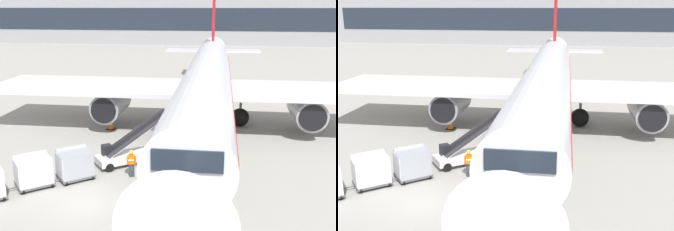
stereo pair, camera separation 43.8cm
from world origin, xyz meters
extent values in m
plane|color=#9E9B93|center=(0.00, 0.00, 0.00)|extent=(600.00, 600.00, 0.00)
cylinder|color=silver|center=(5.54, 13.94, 4.02)|extent=(4.23, 37.04, 3.90)
cube|color=red|center=(5.54, 13.94, 4.02)|extent=(4.26, 35.56, 0.47)
cone|color=silver|center=(5.72, -6.51, 4.02)|extent=(3.74, 3.93, 3.71)
cone|color=silver|center=(5.35, 35.57, 4.31)|extent=(3.37, 6.27, 3.32)
cube|color=silver|center=(-4.04, 14.78, 3.43)|extent=(17.64, 7.56, 0.36)
cylinder|color=#93969E|center=(-2.56, 14.06, 2.04)|extent=(2.46, 4.83, 2.42)
cylinder|color=black|center=(-2.54, 11.60, 2.04)|extent=(2.06, 0.14, 2.06)
cube|color=silver|center=(15.10, 14.96, 3.43)|extent=(17.64, 7.56, 0.36)
cylinder|color=#93969E|center=(13.64, 14.20, 2.04)|extent=(2.46, 4.83, 2.42)
cylinder|color=black|center=(13.66, 11.75, 2.04)|extent=(2.06, 0.14, 2.06)
cube|color=red|center=(5.36, 34.01, 10.35)|extent=(0.32, 4.44, 11.10)
cube|color=silver|center=(5.36, 33.70, 4.60)|extent=(11.98, 3.07, 0.20)
cube|color=#1E2633|center=(5.70, -3.78, 4.60)|extent=(2.75, 1.78, 0.86)
cylinder|color=#47474C|center=(5.64, 2.84, 1.43)|extent=(0.22, 0.22, 1.28)
sphere|color=black|center=(5.64, 2.84, 0.79)|extent=(1.57, 1.57, 1.57)
cylinder|color=#47474C|center=(2.60, 15.77, 1.43)|extent=(0.22, 0.22, 1.28)
sphere|color=black|center=(2.60, 15.77, 0.79)|extent=(1.57, 1.57, 1.57)
cylinder|color=#47474C|center=(8.45, 15.82, 1.43)|extent=(0.22, 0.22, 1.28)
sphere|color=black|center=(8.45, 15.82, 0.79)|extent=(1.57, 1.57, 1.57)
cube|color=silver|center=(0.48, 5.71, 0.50)|extent=(3.68, 3.32, 0.44)
cube|color=black|center=(-0.48, 5.44, 1.07)|extent=(0.82, 0.81, 0.70)
cylinder|color=#333338|center=(0.06, 5.84, 1.12)|extent=(0.08, 0.08, 0.80)
cube|color=silver|center=(1.37, 6.37, 1.94)|extent=(4.28, 3.52, 2.57)
cube|color=black|center=(1.37, 6.37, 2.03)|extent=(4.08, 3.32, 2.42)
cube|color=#333338|center=(1.63, 6.02, 2.06)|extent=(3.73, 2.82, 2.59)
cube|color=#333338|center=(1.10, 6.73, 2.06)|extent=(3.73, 2.82, 2.59)
cylinder|color=black|center=(1.87, 5.83, 0.28)|extent=(0.57, 0.50, 0.56)
cylinder|color=black|center=(0.99, 7.01, 0.28)|extent=(0.57, 0.50, 0.56)
cylinder|color=black|center=(-0.03, 4.41, 0.28)|extent=(0.57, 0.50, 0.56)
cylinder|color=black|center=(-0.91, 5.59, 0.28)|extent=(0.57, 0.50, 0.56)
cube|color=#515156|center=(-1.79, 3.09, 0.21)|extent=(2.56, 2.51, 0.12)
cylinder|color=#4C4C51|center=(-2.82, 2.23, 0.20)|extent=(0.58, 0.50, 0.07)
cube|color=#9EA3AD|center=(-1.79, 3.09, 1.02)|extent=(2.42, 2.37, 1.50)
cube|color=#9EA3AD|center=(-2.05, 3.41, 1.54)|extent=(1.95, 1.82, 0.74)
cube|color=silver|center=(-2.53, 2.47, 1.02)|extent=(0.95, 1.12, 1.38)
sphere|color=black|center=(-2.84, 3.10, 0.15)|extent=(0.30, 0.30, 0.30)
sphere|color=black|center=(-1.97, 2.06, 0.15)|extent=(0.30, 0.30, 0.30)
sphere|color=black|center=(-1.61, 4.13, 0.15)|extent=(0.30, 0.30, 0.30)
sphere|color=black|center=(-0.74, 3.08, 0.15)|extent=(0.30, 0.30, 0.30)
cube|color=#515156|center=(-3.75, 1.70, 0.21)|extent=(2.56, 2.51, 0.12)
cylinder|color=#4C4C51|center=(-4.78, 0.84, 0.20)|extent=(0.58, 0.50, 0.07)
cube|color=silver|center=(-3.75, 1.70, 1.02)|extent=(2.42, 2.37, 1.50)
cube|color=silver|center=(-4.01, 2.02, 1.54)|extent=(1.95, 1.82, 0.74)
cube|color=silver|center=(-4.49, 1.08, 1.02)|extent=(0.95, 1.12, 1.38)
sphere|color=black|center=(-4.80, 1.71, 0.15)|extent=(0.30, 0.30, 0.30)
sphere|color=black|center=(-3.93, 0.67, 0.15)|extent=(0.30, 0.30, 0.30)
sphere|color=black|center=(-3.57, 2.74, 0.15)|extent=(0.30, 0.30, 0.30)
sphere|color=black|center=(-2.70, 1.69, 0.15)|extent=(0.30, 0.30, 0.30)
sphere|color=black|center=(-4.57, -0.26, 0.15)|extent=(0.30, 0.30, 0.30)
cylinder|color=#333847|center=(1.63, 3.85, 0.43)|extent=(0.15, 0.15, 0.86)
cylinder|color=#333847|center=(1.45, 3.82, 0.43)|extent=(0.15, 0.15, 0.86)
cube|color=orange|center=(1.54, 3.84, 1.15)|extent=(0.41, 0.30, 0.58)
cube|color=white|center=(1.56, 3.72, 1.15)|extent=(0.34, 0.07, 0.08)
sphere|color=tan|center=(1.54, 3.84, 1.56)|extent=(0.21, 0.21, 0.21)
sphere|color=yellow|center=(1.54, 3.84, 1.63)|extent=(0.23, 0.23, 0.23)
cylinder|color=orange|center=(1.78, 3.88, 1.10)|extent=(0.09, 0.09, 0.56)
cylinder|color=orange|center=(1.31, 3.80, 1.10)|extent=(0.09, 0.09, 0.56)
cylinder|color=black|center=(-1.66, 3.84, 0.43)|extent=(0.15, 0.15, 0.86)
cylinder|color=black|center=(-1.61, 3.67, 0.43)|extent=(0.15, 0.15, 0.86)
cube|color=yellow|center=(-1.63, 3.75, 1.15)|extent=(0.33, 0.43, 0.58)
cube|color=white|center=(-1.51, 3.79, 1.15)|extent=(0.10, 0.33, 0.08)
sphere|color=#9E7051|center=(-1.63, 3.75, 1.56)|extent=(0.21, 0.21, 0.21)
sphere|color=yellow|center=(-1.63, 3.75, 1.63)|extent=(0.23, 0.23, 0.23)
cylinder|color=yellow|center=(-1.69, 3.99, 1.10)|extent=(0.09, 0.09, 0.56)
cylinder|color=yellow|center=(-1.57, 3.52, 1.10)|extent=(0.09, 0.09, 0.56)
cube|color=black|center=(-2.47, 13.32, 0.03)|extent=(0.70, 0.70, 0.05)
cone|color=orange|center=(-2.47, 13.32, 0.42)|extent=(0.56, 0.56, 0.74)
cylinder|color=white|center=(-2.47, 13.32, 0.45)|extent=(0.31, 0.31, 0.09)
cube|color=yellow|center=(5.89, 13.94, 0.00)|extent=(0.20, 110.00, 0.01)
cube|color=#939399|center=(6.62, 96.81, 6.37)|extent=(128.80, 15.79, 12.74)
cube|color=#1E2633|center=(6.62, 88.86, 6.69)|extent=(124.93, 0.10, 5.73)
camera|label=1|loc=(6.97, -18.59, 10.20)|focal=43.13mm
camera|label=2|loc=(7.40, -18.52, 10.20)|focal=43.13mm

